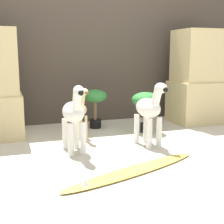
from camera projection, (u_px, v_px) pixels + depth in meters
ground_plane at (142, 156)px, 2.82m from camera, size 14.00×14.00×0.00m
wall_back at (93, 40)px, 4.15m from camera, size 6.40×0.08×2.20m
rock_pillar_right at (202, 79)px, 4.17m from camera, size 0.79×0.55×1.22m
zebra_right at (149, 110)px, 3.09m from camera, size 0.24×0.47×0.65m
zebra_left at (74, 114)px, 2.86m from camera, size 0.21×0.47×0.65m
giraffe_figurine at (81, 110)px, 3.38m from camera, size 0.16×0.35×0.56m
potted_palm_front at (146, 102)px, 3.63m from camera, size 0.32×0.32×0.48m
potted_palm_back at (95, 100)px, 3.84m from camera, size 0.29×0.29×0.48m
surfboard at (134, 171)px, 2.44m from camera, size 1.32×0.63×0.07m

